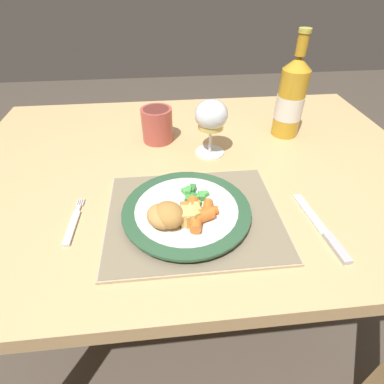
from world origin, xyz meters
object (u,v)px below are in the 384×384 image
at_px(dining_table, 195,194).
at_px(table_knife, 324,231).
at_px(fork, 73,224).
at_px(drinking_cup, 157,124).
at_px(bottle, 291,98).
at_px(wine_glass, 211,118).
at_px(dinner_plate, 187,212).

xyz_separation_m(dining_table, table_knife, (0.22, -0.27, 0.10)).
relative_size(fork, drinking_cup, 1.42).
xyz_separation_m(dining_table, fork, (-0.26, -0.20, 0.10)).
relative_size(fork, bottle, 0.47).
xyz_separation_m(table_knife, drinking_cup, (-0.31, 0.40, 0.05)).
bearing_deg(wine_glass, dinner_plate, -108.96).
bearing_deg(wine_glass, bottle, 19.87).
xyz_separation_m(table_knife, bottle, (0.06, 0.40, 0.10)).
bearing_deg(dinner_plate, wine_glass, 71.04).
height_order(dinner_plate, fork, dinner_plate).
height_order(table_knife, drinking_cup, drinking_cup).
bearing_deg(dinner_plate, fork, 179.37).
bearing_deg(bottle, wine_glass, -160.13).
relative_size(dinner_plate, wine_glass, 1.76).
xyz_separation_m(dinner_plate, table_knife, (0.26, -0.07, -0.01)).
bearing_deg(table_knife, dining_table, 129.33).
bearing_deg(dining_table, drinking_cup, 124.99).
relative_size(dining_table, table_knife, 6.15).
bearing_deg(wine_glass, table_knife, -60.89).
bearing_deg(table_knife, drinking_cup, 127.96).
relative_size(dinner_plate, table_knife, 1.33).
bearing_deg(wine_glass, drinking_cup, 148.06).
bearing_deg(wine_glass, dining_table, -134.18).
distance_m(dining_table, table_knife, 0.36).
relative_size(dining_table, wine_glass, 8.12).
height_order(dinner_plate, drinking_cup, drinking_cup).
distance_m(dining_table, drinking_cup, 0.22).
relative_size(bottle, drinking_cup, 2.99).
relative_size(fork, wine_glass, 0.91).
height_order(fork, bottle, bottle).
height_order(dining_table, wine_glass, wine_glass).
distance_m(dinner_plate, table_knife, 0.27).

